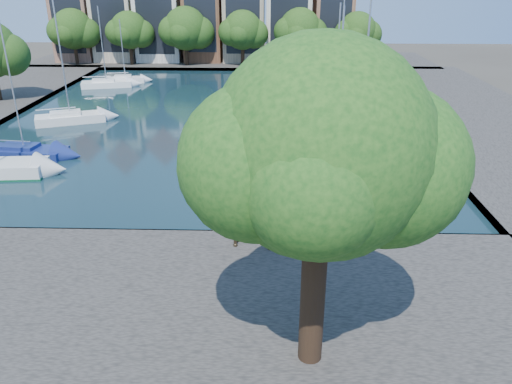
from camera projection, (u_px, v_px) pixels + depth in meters
ground at (151, 238)px, 25.55m from camera, size 160.00×160.00×0.00m
water_basin at (207, 116)px, 47.52m from camera, size 38.00×50.00×0.08m
near_quay at (109, 320)px, 19.03m from camera, size 50.00×14.00×0.50m
far_quay at (232, 61)px, 76.76m from camera, size 60.00×16.00×0.50m
right_quay at (472, 116)px, 46.75m from camera, size 14.00×52.00×0.50m
plane_tree at (325, 156)px, 14.02m from camera, size 8.32×6.40×10.62m
townhouse_west_end at (78, 11)px, 74.54m from camera, size 5.44×9.18×14.93m
townhouse_west_mid at (117, 5)px, 74.03m from camera, size 5.94×9.18×16.79m
townhouse_west_inner at (161, 12)px, 74.20m from camera, size 6.43×9.18×15.15m
townhouse_center at (204, 4)px, 73.62m from camera, size 5.44×9.18×16.93m
townhouse_east_inner at (244, 9)px, 73.70m from camera, size 5.94×9.18×15.79m
townhouse_east_mid at (288, 7)px, 73.38m from camera, size 6.43×9.18×16.65m
townhouse_east_end at (332, 14)px, 73.60m from camera, size 5.44×9.18×14.43m
far_tree_far_west at (74, 30)px, 70.35m from camera, size 7.28×5.60×7.68m
far_tree_west at (130, 31)px, 70.17m from camera, size 6.76×5.20×7.36m
far_tree_mid_west at (186, 30)px, 69.86m from camera, size 7.80×6.00×8.00m
far_tree_mid_east at (243, 31)px, 69.71m from camera, size 7.02×5.40×7.52m
far_tree_east at (300, 31)px, 69.44m from camera, size 7.54×5.80×7.84m
far_tree_far_east at (358, 32)px, 69.29m from camera, size 6.76×5.20×7.36m
giraffe_statue at (248, 195)px, 22.84m from camera, size 3.68×0.98×5.26m
sailboat_left_b at (24, 150)px, 36.63m from camera, size 6.29×2.81×10.29m
sailboat_left_c at (70, 116)px, 44.95m from camera, size 6.29×4.16×10.84m
sailboat_left_d at (125, 78)px, 61.83m from camera, size 4.81×2.45×7.50m
sailboat_left_e at (107, 83)px, 59.33m from camera, size 6.06×3.36×9.11m
sailboat_right_a at (358, 156)px, 35.14m from camera, size 6.93×2.72×11.35m
sailboat_right_b at (337, 118)px, 44.62m from camera, size 7.10×2.53×10.88m
sailboat_right_c at (334, 111)px, 46.64m from camera, size 7.16×4.45×10.10m
sailboat_right_d at (340, 74)px, 64.19m from camera, size 5.22×3.66×8.90m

